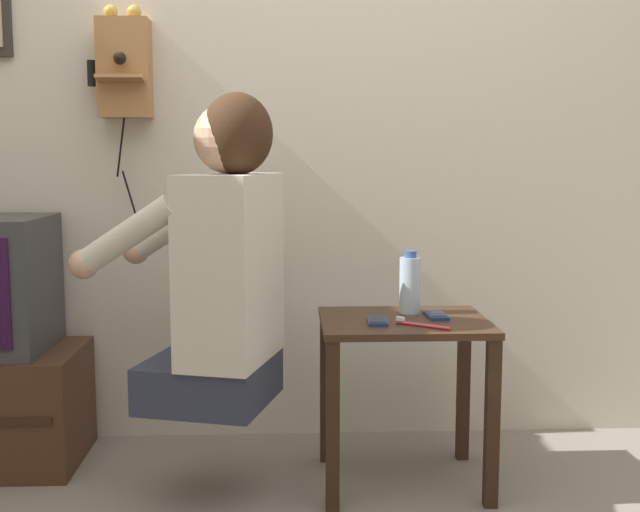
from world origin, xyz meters
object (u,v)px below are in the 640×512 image
(wall_phone_antique, at_px, (124,67))
(toothbrush, at_px, (419,324))
(person, at_px, (222,262))
(cell_phone_spare, at_px, (436,315))
(water_bottle, at_px, (410,284))
(cell_phone_held, at_px, (377,321))

(wall_phone_antique, xyz_separation_m, toothbrush, (0.97, -0.53, -0.82))
(wall_phone_antique, bearing_deg, person, -53.96)
(wall_phone_antique, height_order, cell_phone_spare, wall_phone_antique)
(toothbrush, bearing_deg, water_bottle, 34.15)
(wall_phone_antique, bearing_deg, cell_phone_held, -29.11)
(toothbrush, bearing_deg, cell_phone_held, 99.66)
(wall_phone_antique, relative_size, cell_phone_held, 6.00)
(water_bottle, bearing_deg, cell_phone_held, -129.22)
(cell_phone_spare, relative_size, toothbrush, 0.83)
(person, height_order, toothbrush, person)
(cell_phone_held, distance_m, toothbrush, 0.13)
(wall_phone_antique, distance_m, toothbrush, 1.37)
(cell_phone_spare, distance_m, water_bottle, 0.14)
(person, xyz_separation_m, wall_phone_antique, (-0.37, 0.51, 0.62))
(person, height_order, cell_phone_spare, person)
(cell_phone_held, bearing_deg, water_bottle, 53.82)
(person, relative_size, wall_phone_antique, 1.23)
(person, xyz_separation_m, toothbrush, (0.60, -0.02, -0.19))
(cell_phone_held, bearing_deg, cell_phone_spare, 24.20)
(cell_phone_spare, bearing_deg, person, -173.18)
(cell_phone_spare, xyz_separation_m, toothbrush, (-0.08, -0.13, 0.00))
(cell_phone_held, distance_m, cell_phone_spare, 0.21)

